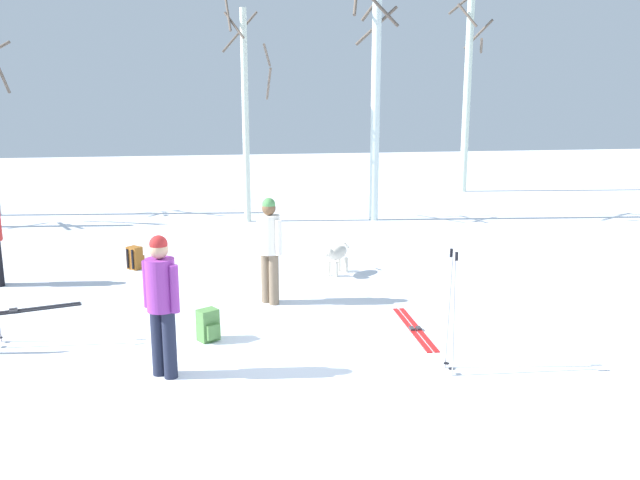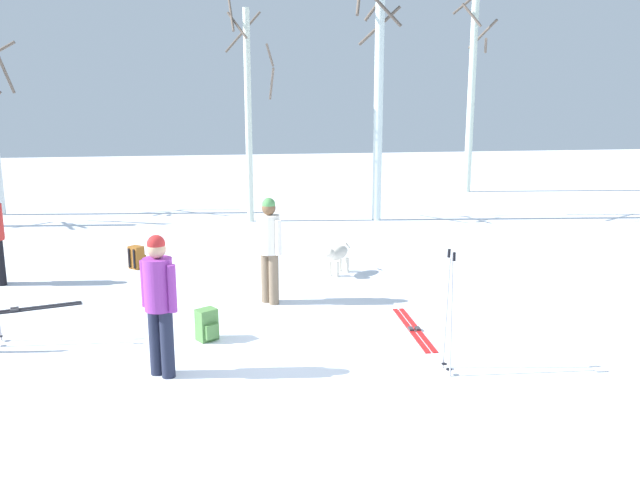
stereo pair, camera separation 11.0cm
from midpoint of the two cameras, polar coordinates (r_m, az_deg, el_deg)
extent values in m
plane|color=white|center=(8.51, -1.80, -10.12)|extent=(60.00, 60.00, 0.00)
cylinder|color=#1E2338|center=(8.09, -13.74, -8.58)|extent=(0.16, 0.16, 0.82)
cylinder|color=#1E2338|center=(7.97, -12.79, -8.85)|extent=(0.16, 0.16, 0.82)
cylinder|color=purple|center=(7.81, -13.53, -3.77)|extent=(0.34, 0.34, 0.62)
sphere|color=tan|center=(7.70, -13.69, -0.77)|extent=(0.22, 0.22, 0.22)
sphere|color=#B22626|center=(7.69, -13.71, -0.33)|extent=(0.21, 0.21, 0.21)
cylinder|color=purple|center=(7.95, -14.63, -3.68)|extent=(0.10, 0.10, 0.56)
cylinder|color=purple|center=(7.67, -12.37, -4.15)|extent=(0.10, 0.10, 0.56)
cylinder|color=black|center=(12.75, -25.90, -1.78)|extent=(0.16, 0.16, 0.82)
cylinder|color=red|center=(12.51, -25.92, 1.26)|extent=(0.10, 0.10, 0.56)
cylinder|color=#72604C|center=(10.45, -3.75, -3.44)|extent=(0.16, 0.16, 0.82)
cylinder|color=#72604C|center=(10.58, -4.43, -3.26)|extent=(0.16, 0.16, 0.82)
cylinder|color=silver|center=(10.34, -4.15, 0.49)|extent=(0.34, 0.34, 0.62)
sphere|color=brown|center=(10.26, -4.19, 2.79)|extent=(0.22, 0.22, 0.22)
sphere|color=#4C8C4C|center=(10.25, -4.20, 3.12)|extent=(0.21, 0.21, 0.21)
cylinder|color=silver|center=(10.20, -3.34, 0.22)|extent=(0.10, 0.10, 0.56)
cylinder|color=silver|center=(10.50, -4.94, 0.54)|extent=(0.10, 0.10, 0.56)
ellipsoid|color=beige|center=(12.18, 1.89, -1.13)|extent=(0.55, 0.60, 0.26)
sphere|color=beige|center=(11.88, 1.12, -1.15)|extent=(0.18, 0.18, 0.18)
ellipsoid|color=beige|center=(11.83, 0.97, -1.30)|extent=(0.11, 0.12, 0.06)
cylinder|color=beige|center=(12.46, 2.66, -0.44)|extent=(0.15, 0.17, 0.17)
cylinder|color=beige|center=(12.05, 1.76, -2.61)|extent=(0.07, 0.07, 0.28)
cylinder|color=beige|center=(12.12, 1.12, -2.51)|extent=(0.07, 0.07, 0.28)
cylinder|color=beige|center=(12.38, 2.63, -2.20)|extent=(0.07, 0.07, 0.28)
cylinder|color=beige|center=(12.45, 2.00, -2.11)|extent=(0.07, 0.07, 0.28)
cube|color=black|center=(11.28, -24.57, -5.51)|extent=(1.82, 0.55, 0.02)
cube|color=#333338|center=(11.27, -24.84, -5.42)|extent=(0.13, 0.09, 0.03)
cube|color=black|center=(11.18, -24.57, -5.66)|extent=(1.82, 0.55, 0.02)
cube|color=#333338|center=(11.18, -24.84, -5.57)|extent=(0.13, 0.09, 0.03)
cube|color=red|center=(9.52, 8.18, -7.69)|extent=(0.13, 1.81, 0.02)
cube|color=#333338|center=(9.47, 8.26, -7.67)|extent=(0.07, 0.12, 0.03)
cube|color=red|center=(9.55, 8.76, -7.66)|extent=(0.13, 1.81, 0.02)
cube|color=#333338|center=(9.49, 8.85, -7.63)|extent=(0.07, 0.12, 0.03)
cylinder|color=black|center=(9.95, -25.82, -7.58)|extent=(0.07, 0.07, 0.01)
cylinder|color=#B2B2BC|center=(8.04, 11.35, -6.38)|extent=(0.02, 0.10, 1.41)
cylinder|color=black|center=(7.83, 11.58, -1.14)|extent=(0.04, 0.04, 0.10)
cylinder|color=black|center=(8.26, 11.16, -10.55)|extent=(0.07, 0.07, 0.01)
cylinder|color=#B2B2BC|center=(7.89, 11.77, -6.76)|extent=(0.02, 0.10, 1.41)
cylinder|color=black|center=(7.68, 12.02, -1.43)|extent=(0.04, 0.04, 0.10)
cylinder|color=black|center=(8.12, 11.57, -10.99)|extent=(0.07, 0.07, 0.01)
cube|color=#99591E|center=(13.10, -15.49, -1.47)|extent=(0.33, 0.32, 0.44)
cube|color=#99591E|center=(13.20, -15.04, -1.64)|extent=(0.18, 0.18, 0.20)
cube|color=black|center=(12.97, -15.67, -1.61)|extent=(0.04, 0.04, 0.37)
cube|color=black|center=(13.08, -16.07, -1.52)|extent=(0.04, 0.04, 0.37)
cube|color=#4C7F3F|center=(9.10, -9.51, -7.28)|extent=(0.33, 0.31, 0.44)
cube|color=#4C7F3F|center=(9.02, -9.05, -7.89)|extent=(0.20, 0.15, 0.20)
cube|color=black|center=(9.16, -10.27, -7.18)|extent=(0.04, 0.04, 0.37)
cube|color=black|center=(9.23, -9.50, -7.00)|extent=(0.04, 0.04, 0.37)
cylinder|color=brown|center=(20.02, -25.74, 13.37)|extent=(0.27, 0.99, 1.34)
cylinder|color=silver|center=(17.27, -6.07, 10.53)|extent=(0.17, 0.17, 5.43)
cylinder|color=brown|center=(17.30, -4.05, 13.40)|extent=(0.07, 1.26, 0.79)
cylinder|color=brown|center=(17.32, -7.56, 18.84)|extent=(0.13, 0.79, 0.85)
cylinder|color=brown|center=(17.12, -7.05, 18.09)|extent=(0.50, 0.55, 0.69)
cylinder|color=brown|center=(17.79, -6.55, 17.57)|extent=(0.96, 0.20, 1.06)
cylinder|color=brown|center=(17.21, -4.20, 15.75)|extent=(0.31, 1.18, 0.50)
cylinder|color=silver|center=(17.42, 5.35, 14.08)|extent=(0.23, 0.23, 7.56)
cylinder|color=brown|center=(18.02, 5.39, 18.10)|extent=(1.09, 0.33, 1.01)
cylinder|color=brown|center=(17.08, 5.66, 19.61)|extent=(1.00, 0.21, 0.99)
cylinder|color=silver|center=(23.34, 13.24, 13.38)|extent=(0.25, 0.25, 7.57)
cylinder|color=brown|center=(23.87, 14.14, 17.01)|extent=(0.70, 0.95, 0.93)
cylinder|color=brown|center=(23.39, 14.38, 16.10)|extent=(0.40, 0.79, 0.45)
cylinder|color=brown|center=(23.18, 13.23, 18.55)|extent=(0.60, 0.54, 0.80)
camera|label=1|loc=(0.05, -89.70, 0.07)|focal=36.70mm
camera|label=2|loc=(0.05, 90.30, -0.07)|focal=36.70mm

